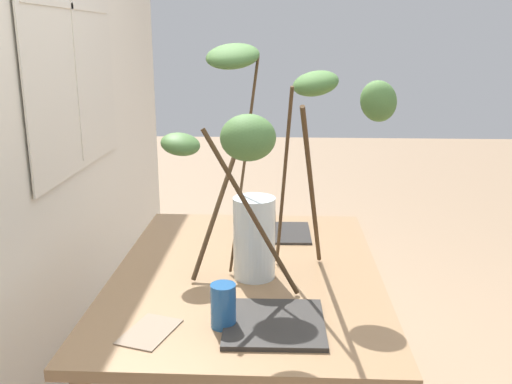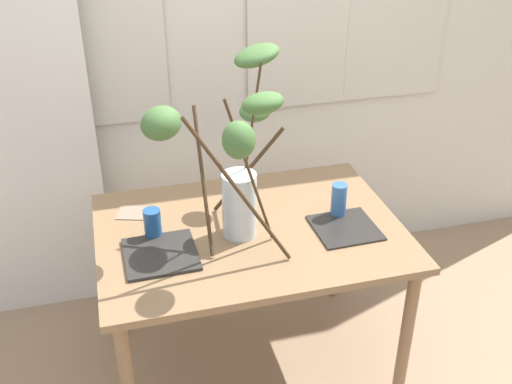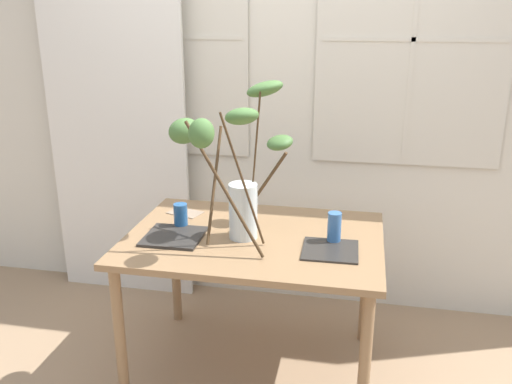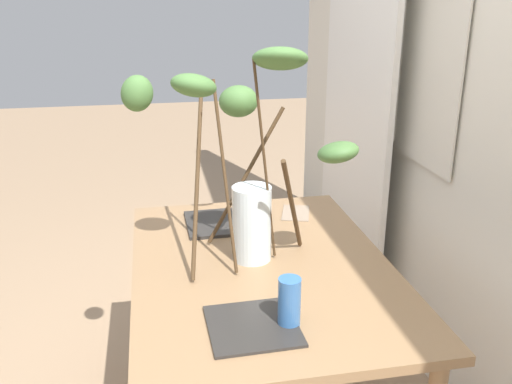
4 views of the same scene
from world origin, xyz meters
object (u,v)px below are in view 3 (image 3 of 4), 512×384
object	(u,v)px
dining_table	(254,252)
drinking_glass_blue_left	(181,216)
vase_with_branches	(236,164)
drinking_glass_blue_right	(334,228)
plate_square_right	(330,250)
plate_square_left	(174,236)

from	to	relation	value
dining_table	drinking_glass_blue_left	xyz separation A→B (m)	(-0.38, 0.04, 0.15)
drinking_glass_blue_left	dining_table	bearing A→B (deg)	-5.91
dining_table	vase_with_branches	xyz separation A→B (m)	(-0.08, -0.05, 0.45)
vase_with_branches	drinking_glass_blue_left	world-z (taller)	vase_with_branches
drinking_glass_blue_left	drinking_glass_blue_right	world-z (taller)	drinking_glass_blue_right
vase_with_branches	drinking_glass_blue_right	size ratio (longest dim) A/B	5.28
vase_with_branches	plate_square_right	bearing A→B (deg)	-7.11
dining_table	drinking_glass_blue_right	xyz separation A→B (m)	(0.38, 0.00, 0.16)
drinking_glass_blue_left	plate_square_right	bearing A→B (deg)	-10.67
plate_square_left	drinking_glass_blue_left	bearing A→B (deg)	94.14
vase_with_branches	dining_table	bearing A→B (deg)	31.57
vase_with_branches	plate_square_right	size ratio (longest dim) A/B	3.10
plate_square_left	vase_with_branches	bearing A→B (deg)	9.70
vase_with_branches	drinking_glass_blue_left	distance (m)	0.44
drinking_glass_blue_left	plate_square_right	size ratio (longest dim) A/B	0.49
vase_with_branches	plate_square_right	xyz separation A→B (m)	(0.45, -0.06, -0.36)
vase_with_branches	drinking_glass_blue_right	distance (m)	0.55
vase_with_branches	drinking_glass_blue_right	bearing A→B (deg)	5.97
drinking_glass_blue_right	plate_square_left	bearing A→B (deg)	-172.56
drinking_glass_blue_left	vase_with_branches	bearing A→B (deg)	-15.71
plate_square_right	dining_table	bearing A→B (deg)	164.61
drinking_glass_blue_left	plate_square_left	size ratio (longest dim) A/B	0.45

